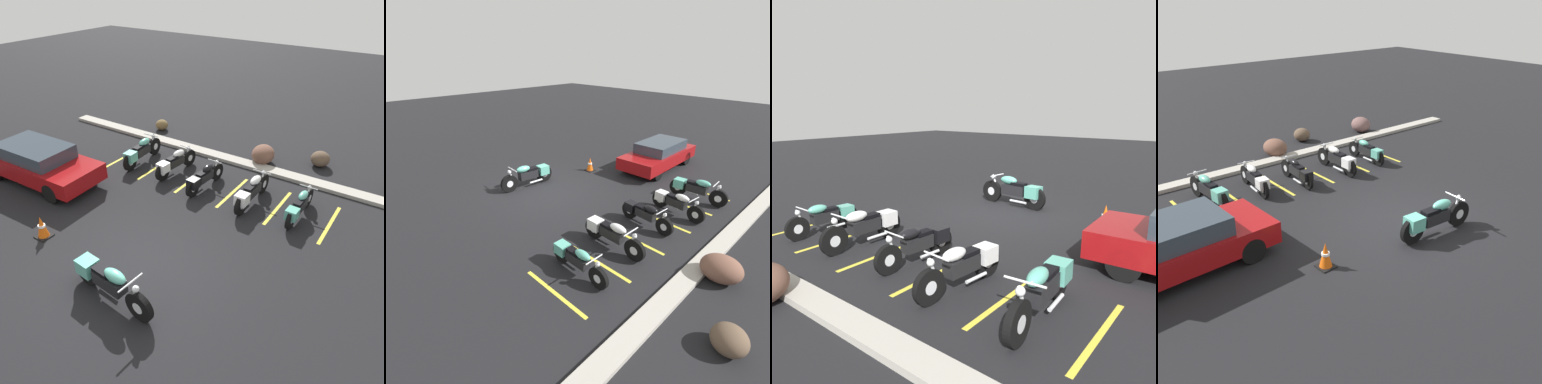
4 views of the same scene
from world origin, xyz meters
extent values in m
plane|color=black|center=(0.00, 0.00, 0.00)|extent=(60.00, 60.00, 0.00)
cylinder|color=black|center=(1.01, -1.06, 0.36)|extent=(0.72, 0.19, 0.71)
cylinder|color=silver|center=(1.01, -1.06, 0.36)|extent=(0.28, 0.16, 0.27)
cylinder|color=black|center=(-0.66, -0.93, 0.36)|extent=(0.72, 0.19, 0.71)
cylinder|color=silver|center=(-0.66, -0.93, 0.36)|extent=(0.28, 0.16, 0.27)
cube|color=black|center=(0.12, -0.99, 0.52)|extent=(0.84, 0.37, 0.32)
ellipsoid|color=#59B29E|center=(0.33, -1.01, 0.81)|extent=(0.63, 0.33, 0.26)
cube|color=black|center=(-0.06, -0.98, 0.73)|extent=(0.49, 0.30, 0.09)
cube|color=#59B29E|center=(-0.61, -0.94, 0.55)|extent=(0.46, 0.42, 0.37)
cylinder|color=silver|center=(0.88, -1.05, 0.64)|extent=(0.29, 0.09, 0.58)
cylinder|color=silver|center=(0.81, -1.05, 0.92)|extent=(0.09, 0.67, 0.04)
sphere|color=silver|center=(0.95, -1.06, 0.83)|extent=(0.15, 0.15, 0.15)
cylinder|color=silver|center=(-0.14, -0.82, 0.20)|extent=(0.60, 0.12, 0.08)
cylinder|color=black|center=(-3.71, 5.36, 0.33)|extent=(0.17, 0.66, 0.66)
cylinder|color=silver|center=(-3.71, 5.36, 0.33)|extent=(0.14, 0.26, 0.25)
cylinder|color=black|center=(-3.59, 3.82, 0.33)|extent=(0.17, 0.66, 0.66)
cylinder|color=silver|center=(-3.59, 3.82, 0.33)|extent=(0.14, 0.26, 0.25)
cube|color=black|center=(-3.65, 4.54, 0.48)|extent=(0.33, 0.77, 0.30)
ellipsoid|color=#59B29E|center=(-3.66, 4.74, 0.75)|extent=(0.30, 0.57, 0.24)
cube|color=black|center=(-3.63, 4.37, 0.68)|extent=(0.27, 0.45, 0.08)
cube|color=#59B29E|center=(-3.60, 3.87, 0.51)|extent=(0.39, 0.42, 0.34)
cylinder|color=silver|center=(-3.70, 5.24, 0.59)|extent=(0.08, 0.26, 0.53)
cylinder|color=silver|center=(-3.69, 5.18, 0.85)|extent=(0.62, 0.08, 0.04)
sphere|color=silver|center=(-3.70, 5.31, 0.77)|extent=(0.14, 0.14, 0.14)
cylinder|color=silver|center=(-3.77, 4.28, 0.18)|extent=(0.11, 0.55, 0.07)
cylinder|color=black|center=(-2.05, 5.31, 0.31)|extent=(0.17, 0.62, 0.61)
cylinder|color=silver|center=(-2.05, 5.31, 0.31)|extent=(0.14, 0.24, 0.23)
cylinder|color=black|center=(-2.19, 3.88, 0.31)|extent=(0.17, 0.62, 0.61)
cylinder|color=silver|center=(-2.19, 3.88, 0.31)|extent=(0.14, 0.24, 0.23)
cube|color=black|center=(-2.12, 4.55, 0.45)|extent=(0.33, 0.73, 0.28)
ellipsoid|color=white|center=(-2.11, 4.73, 0.70)|extent=(0.29, 0.54, 0.22)
cube|color=black|center=(-2.14, 4.39, 0.63)|extent=(0.26, 0.43, 0.07)
cube|color=white|center=(-2.18, 3.92, 0.47)|extent=(0.37, 0.40, 0.32)
cylinder|color=silver|center=(-2.06, 5.20, 0.55)|extent=(0.08, 0.25, 0.49)
cylinder|color=silver|center=(-2.07, 5.14, 0.79)|extent=(0.58, 0.09, 0.03)
sphere|color=silver|center=(-2.06, 5.26, 0.71)|extent=(0.13, 0.13, 0.13)
cylinder|color=silver|center=(-2.27, 4.33, 0.17)|extent=(0.11, 0.51, 0.06)
cylinder|color=black|center=(-0.66, 4.96, 0.30)|extent=(0.15, 0.60, 0.59)
cylinder|color=silver|center=(-0.66, 4.96, 0.30)|extent=(0.13, 0.23, 0.22)
cylinder|color=black|center=(-0.76, 3.58, 0.30)|extent=(0.15, 0.60, 0.59)
cylinder|color=silver|center=(-0.76, 3.58, 0.30)|extent=(0.13, 0.23, 0.22)
cube|color=black|center=(-0.71, 4.23, 0.43)|extent=(0.30, 0.70, 0.27)
ellipsoid|color=black|center=(-0.70, 4.41, 0.67)|extent=(0.27, 0.52, 0.21)
cube|color=black|center=(-0.72, 4.07, 0.61)|extent=(0.24, 0.41, 0.07)
cube|color=black|center=(-0.76, 3.62, 0.46)|extent=(0.35, 0.38, 0.30)
cylinder|color=silver|center=(-0.67, 4.86, 0.53)|extent=(0.07, 0.24, 0.48)
cylinder|color=silver|center=(-0.67, 4.80, 0.76)|extent=(0.56, 0.07, 0.03)
sphere|color=silver|center=(-0.67, 4.92, 0.69)|extent=(0.13, 0.13, 0.13)
cylinder|color=silver|center=(-0.85, 4.01, 0.16)|extent=(0.10, 0.50, 0.06)
cylinder|color=black|center=(1.00, 5.04, 0.32)|extent=(0.13, 0.64, 0.64)
cylinder|color=silver|center=(1.00, 5.04, 0.32)|extent=(0.13, 0.25, 0.24)
cylinder|color=black|center=(0.98, 3.53, 0.32)|extent=(0.13, 0.64, 0.64)
cylinder|color=silver|center=(0.98, 3.53, 0.32)|extent=(0.13, 0.25, 0.24)
cube|color=black|center=(0.99, 4.24, 0.47)|extent=(0.28, 0.74, 0.29)
ellipsoid|color=white|center=(0.99, 4.43, 0.73)|extent=(0.26, 0.55, 0.23)
cube|color=black|center=(0.98, 4.07, 0.66)|extent=(0.24, 0.43, 0.08)
cube|color=white|center=(0.98, 3.58, 0.50)|extent=(0.36, 0.39, 0.33)
cylinder|color=silver|center=(1.00, 4.93, 0.57)|extent=(0.06, 0.26, 0.52)
cylinder|color=silver|center=(1.00, 4.87, 0.83)|extent=(0.60, 0.04, 0.04)
sphere|color=silver|center=(1.00, 4.99, 0.75)|extent=(0.14, 0.14, 0.14)
cylinder|color=silver|center=(0.85, 4.00, 0.18)|extent=(0.08, 0.54, 0.07)
cylinder|color=black|center=(2.49, 5.06, 0.29)|extent=(0.12, 0.59, 0.58)
cylinder|color=silver|center=(2.49, 5.06, 0.29)|extent=(0.12, 0.22, 0.22)
cylinder|color=black|center=(2.45, 3.69, 0.29)|extent=(0.12, 0.59, 0.58)
cylinder|color=silver|center=(2.45, 3.69, 0.29)|extent=(0.12, 0.22, 0.22)
cube|color=black|center=(2.47, 4.33, 0.42)|extent=(0.26, 0.68, 0.26)
ellipsoid|color=#59B29E|center=(2.47, 4.51, 0.66)|extent=(0.24, 0.50, 0.21)
cube|color=black|center=(2.46, 4.18, 0.60)|extent=(0.22, 0.39, 0.07)
cube|color=#59B29E|center=(2.45, 3.74, 0.45)|extent=(0.33, 0.36, 0.30)
cylinder|color=silver|center=(2.48, 4.95, 0.52)|extent=(0.06, 0.23, 0.47)
cylinder|color=silver|center=(2.48, 4.90, 0.75)|extent=(0.55, 0.05, 0.03)
sphere|color=silver|center=(2.48, 5.02, 0.68)|extent=(0.12, 0.12, 0.12)
cylinder|color=silver|center=(2.34, 4.11, 0.16)|extent=(0.07, 0.49, 0.06)
cylinder|color=black|center=(-4.26, 2.46, 0.32)|extent=(0.65, 0.24, 0.64)
cylinder|color=black|center=(-4.20, 0.88, 0.32)|extent=(0.65, 0.24, 0.64)
cylinder|color=black|center=(-7.01, 2.36, 0.32)|extent=(0.65, 0.24, 0.64)
cube|color=maroon|center=(-5.61, 1.62, 0.56)|extent=(4.36, 1.96, 0.55)
cube|color=#2D3842|center=(-5.76, 1.62, 1.06)|extent=(2.46, 1.60, 0.45)
cube|color=#A8A399|center=(0.00, 6.47, 0.06)|extent=(18.00, 0.50, 0.12)
ellipsoid|color=brown|center=(1.97, 7.92, 0.28)|extent=(0.79, 0.81, 0.56)
ellipsoid|color=brown|center=(-5.00, 7.50, 0.22)|extent=(0.80, 0.80, 0.45)
ellipsoid|color=brown|center=(0.11, 7.00, 0.34)|extent=(1.01, 1.16, 0.68)
cube|color=black|center=(-3.00, -0.40, 0.01)|extent=(0.40, 0.40, 0.03)
cone|color=#EA590F|center=(-3.00, -0.40, 0.32)|extent=(0.32, 0.32, 0.65)
cylinder|color=white|center=(-3.00, -0.40, 0.35)|extent=(0.20, 0.20, 0.06)
cube|color=gold|center=(-4.51, 4.47, 0.00)|extent=(0.10, 2.10, 0.00)
cube|color=gold|center=(-2.93, 4.47, 0.00)|extent=(0.10, 2.10, 0.00)
cube|color=gold|center=(-1.36, 4.47, 0.00)|extent=(0.10, 2.10, 0.00)
cube|color=gold|center=(0.21, 4.47, 0.00)|extent=(0.10, 2.10, 0.00)
cube|color=gold|center=(1.79, 4.47, 0.00)|extent=(0.10, 2.10, 0.00)
cube|color=gold|center=(3.36, 4.47, 0.00)|extent=(0.10, 2.10, 0.00)
camera|label=1|loc=(4.85, -4.89, 6.40)|focal=35.00mm
camera|label=2|loc=(6.74, 8.68, 5.25)|focal=28.00mm
camera|label=3|loc=(-5.89, 9.29, 3.11)|focal=35.00mm
camera|label=4|loc=(-8.21, -7.56, 5.91)|focal=42.00mm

